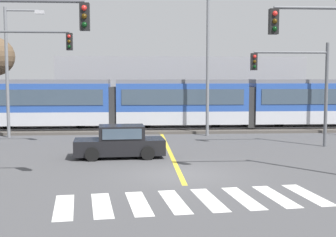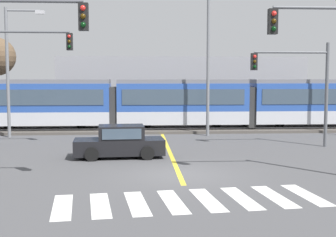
{
  "view_description": "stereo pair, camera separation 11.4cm",
  "coord_description": "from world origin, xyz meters",
  "px_view_note": "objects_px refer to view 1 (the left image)",
  "views": [
    {
      "loc": [
        -1.71,
        -17.82,
        3.81
      ],
      "look_at": [
        -0.01,
        6.64,
        1.6
      ],
      "focal_mm": 50.0,
      "sensor_mm": 36.0,
      "label": 1
    },
    {
      "loc": [
        -1.6,
        -17.83,
        3.81
      ],
      "look_at": [
        -0.01,
        6.64,
        1.6
      ],
      "focal_mm": 50.0,
      "sensor_mm": 36.0,
      "label": 2
    }
  ],
  "objects_px": {
    "street_lamp_centre": "(211,52)",
    "sedan_crossing": "(120,143)",
    "light_rail_tram": "(181,102)",
    "traffic_light_mid_right": "(299,78)",
    "street_lamp_west": "(11,63)",
    "traffic_light_near_left": "(14,58)",
    "traffic_light_near_right": "(335,61)",
    "traffic_light_mid_left": "(19,65)"
  },
  "relations": [
    {
      "from": "traffic_light_near_left",
      "to": "traffic_light_mid_right",
      "type": "bearing_deg",
      "value": 34.7
    },
    {
      "from": "light_rail_tram",
      "to": "sedan_crossing",
      "type": "bearing_deg",
      "value": -110.35
    },
    {
      "from": "sedan_crossing",
      "to": "traffic_light_mid_right",
      "type": "xyz_separation_m",
      "value": [
        9.54,
        2.7,
        3.01
      ]
    },
    {
      "from": "light_rail_tram",
      "to": "traffic_light_near_left",
      "type": "bearing_deg",
      "value": -113.13
    },
    {
      "from": "traffic_light_mid_left",
      "to": "traffic_light_near_right",
      "type": "bearing_deg",
      "value": -32.68
    },
    {
      "from": "light_rail_tram",
      "to": "street_lamp_west",
      "type": "distance_m",
      "value": 11.56
    },
    {
      "from": "street_lamp_centre",
      "to": "sedan_crossing",
      "type": "bearing_deg",
      "value": -125.62
    },
    {
      "from": "sedan_crossing",
      "to": "street_lamp_centre",
      "type": "relative_size",
      "value": 0.46
    },
    {
      "from": "street_lamp_west",
      "to": "street_lamp_centre",
      "type": "distance_m",
      "value": 12.54
    },
    {
      "from": "street_lamp_centre",
      "to": "light_rail_tram",
      "type": "bearing_deg",
      "value": 119.55
    },
    {
      "from": "traffic_light_mid_left",
      "to": "traffic_light_mid_right",
      "type": "relative_size",
      "value": 1.19
    },
    {
      "from": "traffic_light_near_left",
      "to": "street_lamp_centre",
      "type": "bearing_deg",
      "value": 57.71
    },
    {
      "from": "traffic_light_mid_right",
      "to": "street_lamp_west",
      "type": "xyz_separation_m",
      "value": [
        -16.48,
        5.09,
        0.91
      ]
    },
    {
      "from": "traffic_light_near_left",
      "to": "traffic_light_mid_left",
      "type": "distance_m",
      "value": 9.71
    },
    {
      "from": "traffic_light_near_left",
      "to": "traffic_light_near_right",
      "type": "relative_size",
      "value": 1.02
    },
    {
      "from": "light_rail_tram",
      "to": "traffic_light_mid_right",
      "type": "height_order",
      "value": "traffic_light_mid_right"
    },
    {
      "from": "traffic_light_near_left",
      "to": "street_lamp_west",
      "type": "distance_m",
      "value": 14.42
    },
    {
      "from": "light_rail_tram",
      "to": "street_lamp_centre",
      "type": "distance_m",
      "value": 4.67
    },
    {
      "from": "traffic_light_near_right",
      "to": "street_lamp_west",
      "type": "xyz_separation_m",
      "value": [
        -14.96,
        13.04,
        0.25
      ]
    },
    {
      "from": "sedan_crossing",
      "to": "street_lamp_centre",
      "type": "height_order",
      "value": "street_lamp_centre"
    },
    {
      "from": "traffic_light_near_right",
      "to": "street_lamp_west",
      "type": "bearing_deg",
      "value": 138.92
    },
    {
      "from": "traffic_light_mid_left",
      "to": "traffic_light_mid_right",
      "type": "distance_m",
      "value": 14.93
    },
    {
      "from": "light_rail_tram",
      "to": "traffic_light_mid_right",
      "type": "bearing_deg",
      "value": -54.9
    },
    {
      "from": "sedan_crossing",
      "to": "traffic_light_mid_right",
      "type": "distance_m",
      "value": 10.36
    },
    {
      "from": "sedan_crossing",
      "to": "traffic_light_mid_right",
      "type": "height_order",
      "value": "traffic_light_mid_right"
    },
    {
      "from": "traffic_light_near_right",
      "to": "street_lamp_west",
      "type": "relative_size",
      "value": 0.82
    },
    {
      "from": "street_lamp_centre",
      "to": "traffic_light_mid_right",
      "type": "bearing_deg",
      "value": -52.07
    },
    {
      "from": "sedan_crossing",
      "to": "traffic_light_near_right",
      "type": "distance_m",
      "value": 10.26
    },
    {
      "from": "traffic_light_mid_left",
      "to": "traffic_light_mid_right",
      "type": "height_order",
      "value": "traffic_light_mid_left"
    },
    {
      "from": "traffic_light_near_right",
      "to": "traffic_light_mid_right",
      "type": "bearing_deg",
      "value": 79.11
    },
    {
      "from": "traffic_light_mid_left",
      "to": "traffic_light_near_left",
      "type": "bearing_deg",
      "value": -77.32
    },
    {
      "from": "traffic_light_near_left",
      "to": "sedan_crossing",
      "type": "bearing_deg",
      "value": 62.31
    },
    {
      "from": "light_rail_tram",
      "to": "traffic_light_mid_left",
      "type": "height_order",
      "value": "traffic_light_mid_left"
    },
    {
      "from": "street_lamp_centre",
      "to": "traffic_light_mid_left",
      "type": "bearing_deg",
      "value": -157.82
    },
    {
      "from": "traffic_light_near_left",
      "to": "traffic_light_near_right",
      "type": "bearing_deg",
      "value": 4.54
    },
    {
      "from": "traffic_light_mid_left",
      "to": "street_lamp_centre",
      "type": "distance_m",
      "value": 11.85
    },
    {
      "from": "sedan_crossing",
      "to": "street_lamp_west",
      "type": "distance_m",
      "value": 11.15
    },
    {
      "from": "sedan_crossing",
      "to": "street_lamp_west",
      "type": "xyz_separation_m",
      "value": [
        -6.94,
        7.79,
        3.93
      ]
    },
    {
      "from": "light_rail_tram",
      "to": "traffic_light_mid_right",
      "type": "distance_m",
      "value": 9.87
    },
    {
      "from": "traffic_light_near_left",
      "to": "traffic_light_mid_right",
      "type": "distance_m",
      "value": 15.54
    },
    {
      "from": "street_lamp_centre",
      "to": "street_lamp_west",
      "type": "bearing_deg",
      "value": 179.99
    },
    {
      "from": "sedan_crossing",
      "to": "traffic_light_near_left",
      "type": "bearing_deg",
      "value": -117.69
    }
  ]
}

